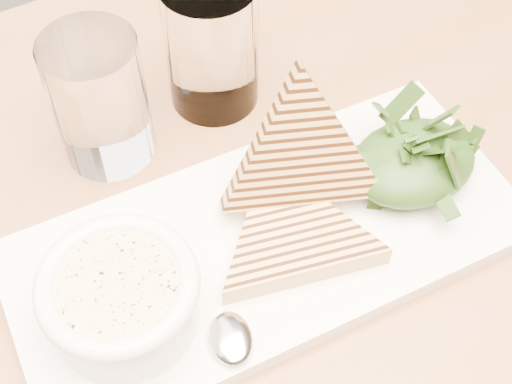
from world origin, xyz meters
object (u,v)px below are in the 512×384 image
glass_near (99,100)px  platter (268,242)px  glass_far (212,45)px  soup_bowl (123,303)px

glass_near → platter: bearing=-65.4°
glass_far → glass_near: bearing=-172.8°
soup_bowl → glass_far: glass_far is taller
platter → glass_far: glass_far is taller
soup_bowl → glass_near: glass_near is taller
platter → glass_near: size_ratio=3.36×
platter → soup_bowl: 0.13m
platter → soup_bowl: soup_bowl is taller
platter → glass_near: 0.18m
soup_bowl → glass_far: 0.24m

